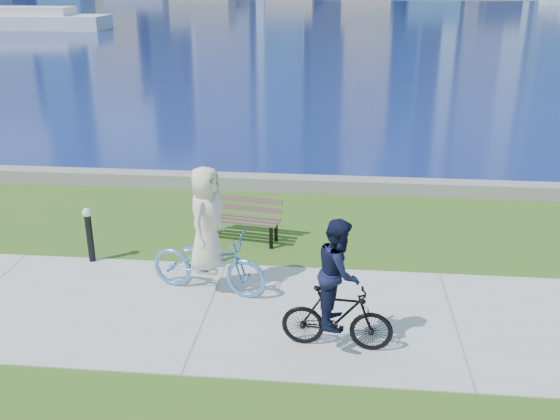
# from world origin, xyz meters

# --- Properties ---
(ground) EXTENTS (320.00, 320.00, 0.00)m
(ground) POSITION_xyz_m (0.00, 0.00, 0.00)
(ground) COLOR #315716
(ground) RESTS_ON ground
(concrete_path) EXTENTS (80.00, 3.50, 0.02)m
(concrete_path) POSITION_xyz_m (0.00, 0.00, 0.01)
(concrete_path) COLOR #AEADA8
(concrete_path) RESTS_ON ground
(seawall) EXTENTS (90.00, 0.50, 0.35)m
(seawall) POSITION_xyz_m (0.00, 6.20, 0.17)
(seawall) COLOR gray
(seawall) RESTS_ON ground
(bay_water) EXTENTS (320.00, 131.00, 0.01)m
(bay_water) POSITION_xyz_m (0.00, 72.00, 0.00)
(bay_water) COLOR navy
(bay_water) RESTS_ON ground
(ferry_near) EXTENTS (14.93, 4.27, 2.03)m
(ferry_near) POSITION_xyz_m (-31.66, 49.72, 0.84)
(ferry_near) COLOR silver
(ferry_near) RESTS_ON ground
(park_bench) EXTENTS (1.76, 0.84, 0.87)m
(park_bench) POSITION_xyz_m (-3.92, 2.99, 0.53)
(park_bench) COLOR black
(park_bench) RESTS_ON ground
(bollard_lamp) EXTENTS (0.18, 0.18, 1.11)m
(bollard_lamp) POSITION_xyz_m (-6.60, 1.64, 0.63)
(bollard_lamp) COLOR black
(bollard_lamp) RESTS_ON ground
(cyclist_woman) EXTENTS (1.17, 2.21, 2.26)m
(cyclist_woman) POSITION_xyz_m (-4.10, 0.68, 0.86)
(cyclist_woman) COLOR #5693D2
(cyclist_woman) RESTS_ON ground
(cyclist_man) EXTENTS (0.66, 1.67, 2.04)m
(cyclist_man) POSITION_xyz_m (-1.87, -0.85, 0.88)
(cyclist_man) COLOR black
(cyclist_man) RESTS_ON ground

